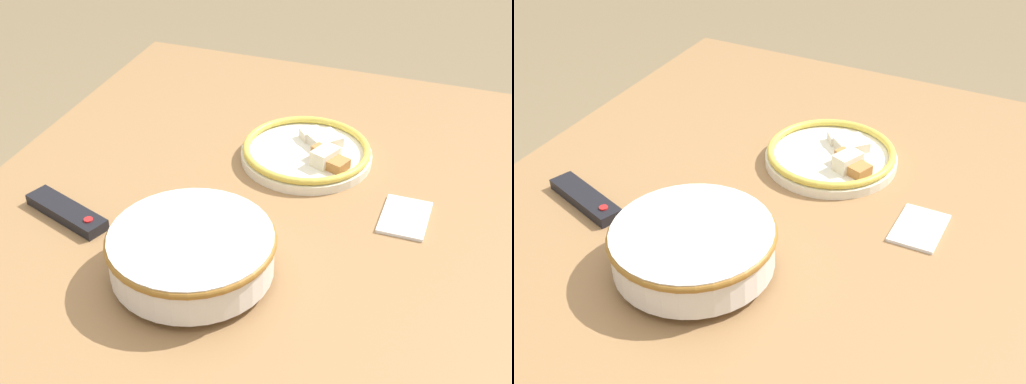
% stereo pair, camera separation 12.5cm
% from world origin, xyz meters
% --- Properties ---
extents(dining_table, '(1.30, 1.08, 0.78)m').
position_xyz_m(dining_table, '(0.00, 0.00, 0.70)').
color(dining_table, olive).
rests_on(dining_table, ground_plane).
extents(noodle_bowl, '(0.26, 0.26, 0.08)m').
position_xyz_m(noodle_bowl, '(-0.19, 0.06, 0.83)').
color(noodle_bowl, silver).
rests_on(noodle_bowl, dining_table).
extents(food_plate, '(0.26, 0.26, 0.05)m').
position_xyz_m(food_plate, '(0.21, -0.02, 0.80)').
color(food_plate, silver).
rests_on(food_plate, dining_table).
extents(tv_remote, '(0.10, 0.18, 0.02)m').
position_xyz_m(tv_remote, '(-0.12, 0.33, 0.79)').
color(tv_remote, black).
rests_on(tv_remote, dining_table).
extents(folded_napkin, '(0.12, 0.08, 0.01)m').
position_xyz_m(folded_napkin, '(0.08, -0.23, 0.78)').
color(folded_napkin, white).
rests_on(folded_napkin, dining_table).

